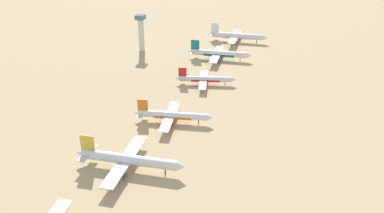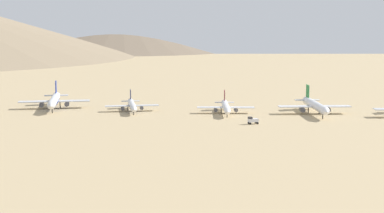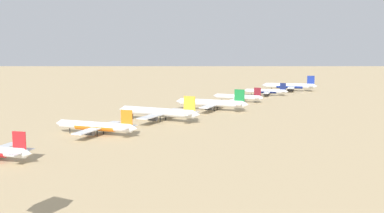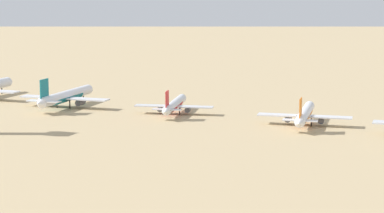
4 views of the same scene
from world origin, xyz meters
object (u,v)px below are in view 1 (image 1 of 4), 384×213
at_px(parked_jet_4, 128,160).
at_px(parked_jet_8, 237,36).
at_px(parked_jet_7, 219,54).
at_px(parked_jet_5, 172,115).
at_px(parked_jet_6, 205,79).
at_px(control_tower, 141,31).

xyz_separation_m(parked_jet_4, parked_jet_8, (14.46, 208.69, 0.13)).
height_order(parked_jet_7, parked_jet_8, parked_jet_8).
height_order(parked_jet_5, parked_jet_7, parked_jet_7).
bearing_deg(parked_jet_7, parked_jet_6, -88.25).
xyz_separation_m(parked_jet_6, parked_jet_8, (4.08, 103.22, 1.29)).
xyz_separation_m(parked_jet_5, parked_jet_8, (8.94, 160.36, 0.93)).
bearing_deg(parked_jet_8, parked_jet_7, -96.31).
bearing_deg(parked_jet_6, parked_jet_8, 87.74).
xyz_separation_m(parked_jet_8, control_tower, (-72.48, -47.07, 11.69)).
bearing_deg(control_tower, parked_jet_6, -39.38).
height_order(parked_jet_4, parked_jet_7, parked_jet_4).
height_order(parked_jet_6, parked_jet_7, parked_jet_7).
bearing_deg(parked_jet_5, parked_jet_6, 85.14).
bearing_deg(parked_jet_4, parked_jet_5, 83.49).
bearing_deg(control_tower, parked_jet_5, -60.71).
relative_size(parked_jet_4, control_tower, 1.73).
relative_size(parked_jet_5, parked_jet_7, 0.87).
bearing_deg(parked_jet_7, parked_jet_4, -93.20).
bearing_deg(parked_jet_8, parked_jet_4, -93.96).
bearing_deg(parked_jet_6, control_tower, 140.62).
relative_size(parked_jet_8, control_tower, 1.80).
relative_size(parked_jet_4, parked_jet_6, 1.28).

